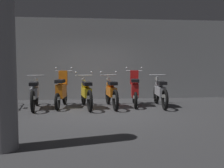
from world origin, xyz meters
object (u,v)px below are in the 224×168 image
motorbike_slot_4 (135,90)px  motorbike_slot_1 (61,91)px  motorbike_slot_0 (35,93)px  motorbike_slot_5 (160,92)px  support_pillar (0,53)px  bicycle (6,97)px  motorbike_slot_3 (111,92)px  motorbike_slot_2 (86,93)px

motorbike_slot_4 → motorbike_slot_1: bearing=-179.5°
motorbike_slot_0 → motorbike_slot_1: bearing=13.5°
motorbike_slot_1 → motorbike_slot_4: same height
motorbike_slot_5 → support_pillar: support_pillar is taller
bicycle → support_pillar: (1.11, -4.08, 1.21)m
motorbike_slot_0 → bicycle: 0.94m
motorbike_slot_4 → support_pillar: 5.21m
bicycle → motorbike_slot_3: bearing=-3.2°
motorbike_slot_4 → motorbike_slot_0: bearing=-176.2°
motorbike_slot_5 → motorbike_slot_0: bearing=179.4°
motorbike_slot_2 → motorbike_slot_3: 0.81m
motorbike_slot_1 → support_pillar: 4.27m
motorbike_slot_1 → support_pillar: support_pillar is taller
motorbike_slot_3 → motorbike_slot_4: 0.84m
motorbike_slot_0 → motorbike_slot_2: size_ratio=1.00×
motorbike_slot_1 → motorbike_slot_5: bearing=-4.2°
support_pillar → motorbike_slot_1: bearing=81.5°
motorbike_slot_4 → motorbike_slot_3: bearing=-164.8°
motorbike_slot_0 → bicycle: size_ratio=1.13×
bicycle → motorbike_slot_2: bearing=-6.2°
motorbike_slot_4 → motorbike_slot_5: bearing=-17.6°
motorbike_slot_4 → motorbike_slot_5: motorbike_slot_4 is taller
motorbike_slot_2 → bicycle: size_ratio=1.13×
motorbike_slot_2 → motorbike_slot_5: 2.41m
motorbike_slot_3 → motorbike_slot_5: bearing=-1.2°
motorbike_slot_0 → motorbike_slot_1: 0.83m
motorbike_slot_2 → support_pillar: (-1.40, -3.81, 1.08)m
motorbike_slot_3 → bicycle: size_ratio=1.13×
motorbike_slot_2 → motorbike_slot_4: 1.64m
motorbike_slot_3 → motorbike_slot_4: size_ratio=1.16×
motorbike_slot_2 → motorbike_slot_5: motorbike_slot_2 is taller
motorbike_slot_5 → support_pillar: (-3.82, -3.86, 1.09)m
motorbike_slot_3 → support_pillar: (-2.21, -3.89, 1.08)m
motorbike_slot_0 → support_pillar: 4.05m
motorbike_slot_0 → motorbike_slot_5: same height
motorbike_slot_1 → motorbike_slot_3: motorbike_slot_1 is taller
motorbike_slot_1 → bicycle: size_ratio=0.97×
motorbike_slot_2 → motorbike_slot_3: bearing=6.0°
motorbike_slot_2 → bicycle: 2.53m
motorbike_slot_2 → support_pillar: support_pillar is taller
motorbike_slot_1 → motorbike_slot_4: 2.41m
motorbike_slot_0 → motorbike_slot_3: bearing=-0.1°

